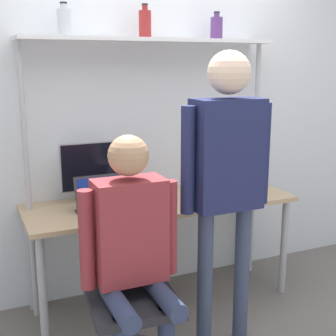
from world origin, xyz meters
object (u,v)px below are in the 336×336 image
Objects in this scene: laptop at (101,202)px; bottle_clear at (64,22)px; bottle_purple at (216,28)px; cell_phone at (140,209)px; monitor at (95,169)px; person_standing at (226,164)px; person_seated at (132,242)px; office_chair at (132,324)px; bottle_red at (145,23)px.

laptop is 1.55× the size of bottle_clear.
cell_phone is at bearing -157.25° from bottle_purple.
bottle_clear reaches higher than monitor.
bottle_clear is at bearing 130.99° from person_standing.
monitor is 0.36× the size of person_seated.
person_standing is (0.58, 0.06, 0.34)m from person_seated.
office_chair is 1.02m from person_standing.
office_chair is 1.89m from bottle_red.
cell_phone is at bearing 64.41° from office_chair.
bottle_purple is (0.70, 0.29, 1.16)m from cell_phone.
monitor is 0.28m from laptop.
bottle_purple is (1.07, -0.00, -0.01)m from bottle_clear.
person_standing is 1.15m from bottle_red.
bottle_red reaches higher than monitor.
bottle_red is (0.40, 0.23, 1.12)m from laptop.
cell_phone is 0.71m from person_standing.
laptop is 1.47m from bottle_purple.
person_seated is at bearing -137.80° from bottle_purple.
laptop is 0.24× the size of person_seated.
bottle_clear is (-0.16, -0.00, 0.95)m from monitor.
person_standing reaches higher than monitor.
person_standing is (0.54, -0.81, 0.15)m from monitor.
laptop reaches higher than cell_phone.
bottle_purple is at bearing -0.00° from bottle_red.
bottle_purple is (0.94, 0.23, 1.11)m from laptop.
laptop is at bearing 88.70° from office_chair.
bottle_red reaches higher than office_chair.
laptop is 1.67× the size of bottle_purple.
monitor is 1.02m from bottle_red.
person_standing is at bearing -45.54° from laptop.
bottle_purple reaches higher than cell_phone.
bottle_purple is at bearing -0.00° from bottle_clear.
monitor is 1.51× the size of laptop.
person_seated is at bearing -174.04° from person_standing.
monitor is at bearing 83.49° from laptop.
person_seated is 1.44m from bottle_clear.
monitor is at bearing 1.28° from bottle_clear.
person_seated is (-0.02, -0.64, -0.03)m from laptop.
bottle_red reaches higher than person_standing.
laptop reaches higher than office_chair.
person_seated is at bearing -91.57° from laptop.
laptop is at bearing -166.32° from bottle_purple.
bottle_clear is (-0.70, 0.81, 0.80)m from person_standing.
cell_phone is at bearing -15.52° from laptop.
person_seated is 1.72m from bottle_purple.
bottle_clear reaches higher than laptop.
bottle_red is at bearing 63.28° from office_chair.
person_standing is 8.65× the size of bottle_clear.
office_chair is 4.85× the size of bottle_purple.
office_chair is at bearing 85.29° from person_seated.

